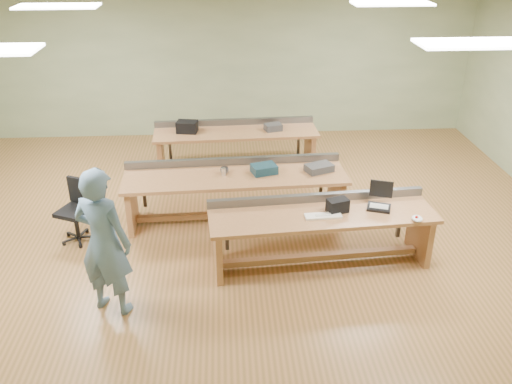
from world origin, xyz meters
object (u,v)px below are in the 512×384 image
workbench_back (236,141)px  person (104,242)px  laptop_base (379,208)px  parts_bin_grey (319,168)px  parts_bin_teal (264,169)px  mug (224,171)px  task_chair (78,219)px  camera_bag (338,206)px  drinks_can (224,172)px  workbench_front (321,225)px  workbench_mid (235,185)px

workbench_back → person: person is taller
laptop_base → parts_bin_grey: 1.34m
parts_bin_teal → mug: 0.59m
person → parts_bin_teal: bearing=-111.7°
laptop_base → workbench_back: bearing=140.0°
person → parts_bin_teal: person is taller
workbench_back → parts_bin_grey: (1.19, -1.82, 0.25)m
task_chair → parts_bin_teal: bearing=34.4°
camera_bag → drinks_can: size_ratio=2.34×
person → task_chair: size_ratio=2.03×
parts_bin_grey → workbench_front: bearing=-97.8°
parts_bin_grey → drinks_can: bearing=-177.7°
laptop_base → parts_bin_grey: parts_bin_grey is taller
mug → laptop_base: bearing=-31.4°
parts_bin_grey → drinks_can: 1.42m
person → workbench_back: bearing=-90.5°
workbench_back → drinks_can: drinks_can is taller
parts_bin_teal → drinks_can: size_ratio=3.17×
person → mug: person is taller
camera_bag → workbench_front: bearing=164.1°
laptop_base → camera_bag: bearing=-155.3°
workbench_mid → camera_bag: size_ratio=12.64×
workbench_back → camera_bag: bearing=-71.0°
workbench_front → person: bearing=-166.9°
person → mug: bearing=-101.6°
workbench_mid → workbench_back: bearing=85.4°
workbench_front → parts_bin_grey: workbench_front is taller
parts_bin_grey → laptop_base: bearing=-64.4°
parts_bin_grey → task_chair: bearing=-172.3°
workbench_front → camera_bag: (0.20, 0.00, 0.28)m
laptop_base → mug: size_ratio=2.37×
parts_bin_teal → drinks_can: parts_bin_teal is taller
parts_bin_teal → drinks_can: 0.60m
camera_bag → parts_bin_teal: 1.51m
camera_bag → drinks_can: (-1.45, 1.20, -0.03)m
laptop_base → mug: (-1.99, 1.21, 0.03)m
workbench_back → parts_bin_grey: workbench_back is taller
workbench_mid → laptop_base: size_ratio=11.25×
workbench_mid → parts_bin_grey: size_ratio=8.42×
workbench_back → task_chair: 3.26m
workbench_front → camera_bag: camera_bag is taller
workbench_back → task_chair: bearing=-137.6°
task_chair → parts_bin_teal: task_chair is taller
parts_bin_grey → workbench_mid: bearing=-179.0°
drinks_can → workbench_mid: bearing=11.5°
workbench_mid → task_chair: bearing=-171.2°
drinks_can → parts_bin_teal: bearing=4.8°
workbench_front → mug: 1.79m
workbench_mid → drinks_can: (-0.17, -0.03, 0.24)m
workbench_front → camera_bag: 0.34m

